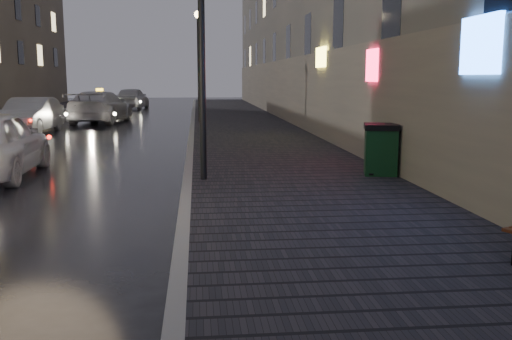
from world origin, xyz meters
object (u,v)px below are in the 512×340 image
at_px(lamp_far, 199,52).
at_px(car_left_mid, 30,116).
at_px(lamp_near, 201,19).
at_px(trash_bin, 381,149).
at_px(taxi_mid, 100,107).
at_px(car_far, 132,98).

distance_m(lamp_far, car_left_mid, 8.34).
relative_size(lamp_near, trash_bin, 4.64).
bearing_deg(trash_bin, car_left_mid, 145.65).
bearing_deg(lamp_far, trash_bin, -75.96).
height_order(lamp_near, lamp_far, same).
xyz_separation_m(lamp_near, car_left_mid, (-6.99, 12.37, -2.75)).
bearing_deg(taxi_mid, lamp_far, 166.79).
xyz_separation_m(taxi_mid, car_far, (0.20, 12.83, -0.02)).
relative_size(car_left_mid, taxi_mid, 0.81).
bearing_deg(trash_bin, car_far, 119.78).
height_order(lamp_far, car_far, lamp_far).
xyz_separation_m(lamp_far, taxi_mid, (-5.05, 1.87, -2.69)).
bearing_deg(car_far, car_left_mid, 88.92).
bearing_deg(lamp_far, car_far, 108.26).
xyz_separation_m(lamp_near, lamp_far, (0.00, 16.00, 0.00)).
distance_m(taxi_mid, car_far, 12.83).
distance_m(lamp_far, taxi_mid, 6.02).
bearing_deg(lamp_near, taxi_mid, 105.78).
xyz_separation_m(trash_bin, car_far, (-8.80, 30.50, 0.06)).
xyz_separation_m(car_left_mid, taxi_mid, (1.94, 5.51, 0.07)).
bearing_deg(car_left_mid, lamp_near, -57.90).
bearing_deg(lamp_near, trash_bin, 2.94).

